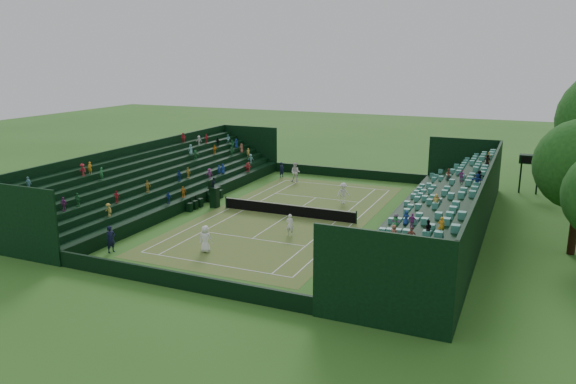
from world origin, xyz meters
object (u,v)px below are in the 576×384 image
(player_near_east, at_px, (290,225))
(player_far_west, at_px, (295,172))
(tennis_net, at_px, (288,210))
(player_far_east, at_px, (343,193))
(player_near_west, at_px, (205,239))
(umpire_chair, at_px, (214,195))

(player_near_east, xyz_separation_m, player_far_west, (-6.50, 16.41, 0.19))
(tennis_net, distance_m, player_far_east, 6.24)
(player_near_west, relative_size, player_near_east, 1.14)
(tennis_net, xyz_separation_m, umpire_chair, (-6.85, -0.11, 0.60))
(tennis_net, height_order, player_far_west, player_far_west)
(player_far_west, bearing_deg, player_near_east, -75.66)
(player_near_west, relative_size, player_far_west, 0.92)
(tennis_net, bearing_deg, umpire_chair, -179.06)
(tennis_net, bearing_deg, player_far_east, 62.41)
(player_near_west, distance_m, player_far_west, 22.10)
(player_near_east, height_order, player_far_east, player_far_east)
(tennis_net, height_order, player_far_east, player_far_east)
(umpire_chair, xyz_separation_m, player_near_west, (5.29, -10.00, -0.21))
(umpire_chair, distance_m, player_far_west, 12.19)
(player_near_west, bearing_deg, player_far_east, -116.32)
(umpire_chair, bearing_deg, tennis_net, 0.94)
(umpire_chair, xyz_separation_m, player_far_east, (9.73, 5.63, -0.19))
(umpire_chair, bearing_deg, player_far_west, 78.11)
(player_far_west, xyz_separation_m, player_far_east, (7.22, -6.29, -0.07))
(tennis_net, relative_size, player_far_west, 5.83)
(player_far_east, bearing_deg, tennis_net, -161.25)
(player_near_west, xyz_separation_m, player_far_east, (4.44, 15.64, 0.02))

